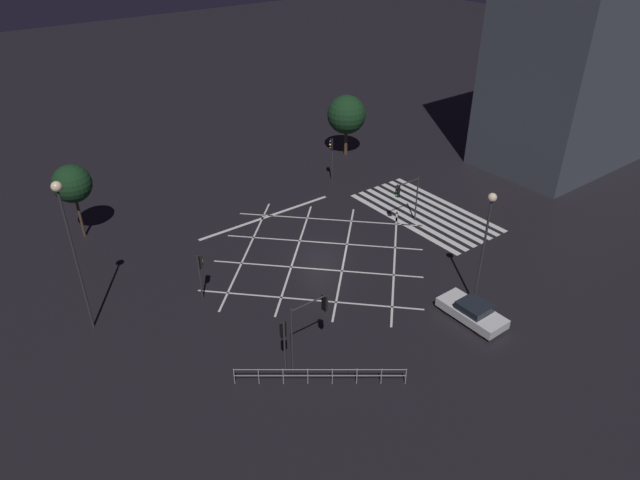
{
  "coord_description": "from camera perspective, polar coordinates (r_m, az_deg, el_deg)",
  "views": [
    {
      "loc": [
        -27.74,
        20.96,
        22.32
      ],
      "look_at": [
        0.0,
        0.0,
        1.29
      ],
      "focal_mm": 32.0,
      "sensor_mm": 36.0,
      "label": 1
    }
  ],
  "objects": [
    {
      "name": "road_markings",
      "position": [
        45.74,
        7.04,
        1.7
      ],
      "size": [
        18.16,
        22.86,
        0.01
      ],
      "color": "silver",
      "rests_on": "ground_plane"
    },
    {
      "name": "waiting_car",
      "position": [
        36.24,
        14.98,
        -6.93
      ],
      "size": [
        4.29,
        1.85,
        1.24
      ],
      "color": "silver",
      "rests_on": "ground_plane"
    },
    {
      "name": "traffic_light_nw_cross",
      "position": [
        30.33,
        -1.0,
        -7.83
      ],
      "size": [
        0.36,
        2.43,
        4.41
      ],
      "rotation": [
        0.0,
        0.0,
        -1.57
      ],
      "color": "#2D2D30",
      "rests_on": "ground_plane"
    },
    {
      "name": "traffic_light_median_south",
      "position": [
        44.33,
        8.58,
        4.67
      ],
      "size": [
        0.36,
        2.46,
        3.82
      ],
      "rotation": [
        0.0,
        0.0,
        1.57
      ],
      "color": "#2D2D30",
      "rests_on": "ground_plane"
    },
    {
      "name": "street_tree_near",
      "position": [
        45.32,
        -23.55,
        5.17
      ],
      "size": [
        2.82,
        2.82,
        5.83
      ],
      "color": "#473323",
      "rests_on": "ground_plane"
    },
    {
      "name": "traffic_light_median_north",
      "position": [
        36.53,
        -11.89,
        -2.71
      ],
      "size": [
        0.36,
        0.39,
        3.3
      ],
      "rotation": [
        0.0,
        0.0,
        -1.57
      ],
      "color": "#2D2D30",
      "rests_on": "ground_plane"
    },
    {
      "name": "traffic_light_nw_main",
      "position": [
        30.21,
        -3.7,
        -9.72
      ],
      "size": [
        0.39,
        0.36,
        3.6
      ],
      "color": "#2D2D30",
      "rests_on": "ground_plane"
    },
    {
      "name": "street_lamp_west",
      "position": [
        34.9,
        16.38,
        1.3
      ],
      "size": [
        0.53,
        0.53,
        7.85
      ],
      "color": "#2D2D30",
      "rests_on": "ground_plane"
    },
    {
      "name": "pedestrian_railing",
      "position": [
        30.91,
        -0.0,
        -13.3
      ],
      "size": [
        5.54,
        7.31,
        1.05
      ],
      "rotation": [
        0.0,
        0.0,
        -2.22
      ],
      "color": "#9EA0A5",
      "rests_on": "ground_plane"
    },
    {
      "name": "office_building",
      "position": [
        64.28,
        28.18,
        18.47
      ],
      "size": [
        10.06,
        29.32,
        23.86
      ],
      "rotation": [
        0.0,
        0.0,
        1.57
      ],
      "color": "#3D424C",
      "rests_on": "ground_plane"
    },
    {
      "name": "street_lamp_east",
      "position": [
        33.71,
        -24.01,
        1.42
      ],
      "size": [
        0.58,
        0.58,
        9.67
      ],
      "color": "#2D2D30",
      "rests_on": "ground_plane"
    },
    {
      "name": "traffic_light_se_cross",
      "position": [
        51.11,
        1.15,
        8.85
      ],
      "size": [
        0.36,
        0.39,
        4.09
      ],
      "rotation": [
        0.0,
        0.0,
        1.57
      ],
      "color": "#2D2D30",
      "rests_on": "ground_plane"
    },
    {
      "name": "ground_plane",
      "position": [
        41.32,
        -0.0,
        -1.54
      ],
      "size": [
        200.0,
        200.0,
        0.0
      ],
      "primitive_type": "plane",
      "color": "black"
    },
    {
      "name": "street_tree_far",
      "position": [
        56.72,
        2.67,
        12.41
      ],
      "size": [
        3.77,
        3.77,
        6.02
      ],
      "color": "#473323",
      "rests_on": "ground_plane"
    }
  ]
}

